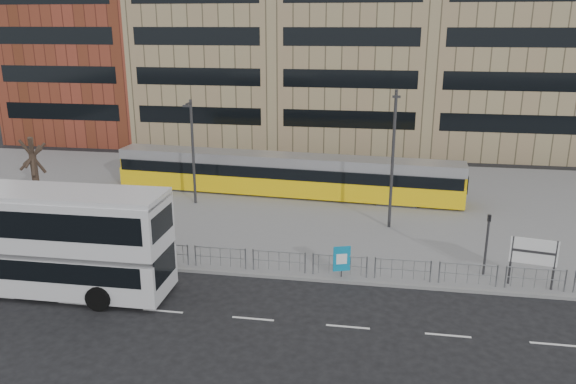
% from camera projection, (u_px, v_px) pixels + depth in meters
% --- Properties ---
extents(ground, '(120.00, 120.00, 0.00)m').
position_uv_depth(ground, '(232.00, 275.00, 27.78)').
color(ground, black).
rests_on(ground, ground).
extents(plaza, '(64.00, 24.00, 0.15)m').
position_uv_depth(plaza, '(276.00, 201.00, 39.09)').
color(plaza, gray).
rests_on(plaza, ground).
extents(kerb, '(64.00, 0.25, 0.17)m').
position_uv_depth(kerb, '(232.00, 273.00, 27.81)').
color(kerb, gray).
rests_on(kerb, ground).
extents(building_row, '(70.40, 18.40, 31.20)m').
position_uv_depth(building_row, '(332.00, 13.00, 56.14)').
color(building_row, brown).
rests_on(building_row, ground).
extents(pedestrian_barrier, '(32.07, 0.07, 1.10)m').
position_uv_depth(pedestrian_barrier, '(273.00, 255.00, 27.65)').
color(pedestrian_barrier, gray).
rests_on(pedestrian_barrier, plaza).
extents(road_markings, '(62.00, 0.12, 0.01)m').
position_uv_depth(road_markings, '(230.00, 317.00, 23.85)').
color(road_markings, white).
rests_on(road_markings, ground).
extents(double_decker_bus, '(12.27, 3.23, 4.90)m').
position_uv_depth(double_decker_bus, '(36.00, 237.00, 25.52)').
color(double_decker_bus, silver).
rests_on(double_decker_bus, ground).
extents(tram, '(24.79, 4.02, 2.91)m').
position_uv_depth(tram, '(285.00, 175.00, 39.89)').
color(tram, yellow).
rests_on(tram, plaza).
extents(station_sign, '(2.05, 0.45, 2.38)m').
position_uv_depth(station_sign, '(534.00, 254.00, 25.78)').
color(station_sign, '#2D2D30').
rests_on(station_sign, plaza).
extents(ad_panel, '(0.82, 0.32, 1.58)m').
position_uv_depth(ad_panel, '(342.00, 259.00, 26.99)').
color(ad_panel, '#2D2D30').
rests_on(ad_panel, plaza).
extents(pedestrian, '(0.46, 0.69, 1.87)m').
position_uv_depth(pedestrian, '(121.00, 207.00, 34.54)').
color(pedestrian, black).
rests_on(pedestrian, plaza).
extents(traffic_light_west, '(0.20, 0.22, 3.10)m').
position_uv_depth(traffic_light_west, '(154.00, 219.00, 29.41)').
color(traffic_light_west, '#2D2D30').
rests_on(traffic_light_west, plaza).
extents(traffic_light_east, '(0.18, 0.21, 3.10)m').
position_uv_depth(traffic_light_east, '(487.00, 237.00, 26.93)').
color(traffic_light_east, '#2D2D30').
rests_on(traffic_light_east, plaza).
extents(lamp_post_west, '(0.45, 1.04, 7.05)m').
position_uv_depth(lamp_post_west, '(193.00, 147.00, 37.22)').
color(lamp_post_west, '#2D2D30').
rests_on(lamp_post_west, plaza).
extents(lamp_post_east, '(0.45, 1.04, 8.23)m').
position_uv_depth(lamp_post_east, '(393.00, 155.00, 32.56)').
color(lamp_post_east, '#2D2D30').
rests_on(lamp_post_east, plaza).
extents(bare_tree, '(4.37, 4.37, 7.09)m').
position_uv_depth(bare_tree, '(29.00, 134.00, 35.47)').
color(bare_tree, black).
rests_on(bare_tree, plaza).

